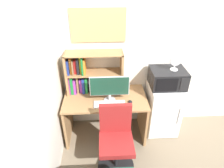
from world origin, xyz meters
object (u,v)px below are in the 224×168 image
at_px(keyboard, 110,104).
at_px(microwave, 168,78).
at_px(hutch_bookshelf, 85,73).
at_px(desk_fan, 175,62).
at_px(desk_chair, 116,143).
at_px(computer_mouse, 130,102).
at_px(mini_fridge, 162,108).
at_px(wall_corkboard, 98,25).
at_px(monitor, 110,87).

distance_m(keyboard, microwave, 0.94).
height_order(hutch_bookshelf, desk_fan, hutch_bookshelf).
distance_m(desk_fan, desk_chair, 1.38).
xyz_separation_m(microwave, desk_fan, (0.07, -0.01, 0.26)).
bearing_deg(computer_mouse, keyboard, -174.84).
distance_m(mini_fridge, desk_chair, 1.04).
xyz_separation_m(hutch_bookshelf, microwave, (1.22, -0.13, -0.05)).
distance_m(computer_mouse, wall_corkboard, 1.15).
bearing_deg(hutch_bookshelf, microwave, -6.01).
xyz_separation_m(desk_fan, desk_chair, (-0.88, -0.66, -0.84)).
distance_m(keyboard, wall_corkboard, 1.10).
height_order(monitor, desk_fan, desk_fan).
bearing_deg(desk_fan, keyboard, -164.68).
bearing_deg(hutch_bookshelf, monitor, -39.33).
distance_m(microwave, wall_corkboard, 1.25).
bearing_deg(desk_chair, mini_fridge, 39.40).
bearing_deg(desk_fan, monitor, -170.53).
distance_m(monitor, keyboard, 0.24).
relative_size(hutch_bookshelf, monitor, 1.50).
relative_size(hutch_bookshelf, keyboard, 1.90).
xyz_separation_m(monitor, desk_fan, (0.93, 0.16, 0.29)).
relative_size(mini_fridge, desk_chair, 0.92).
bearing_deg(hutch_bookshelf, keyboard, -48.51).
bearing_deg(mini_fridge, computer_mouse, -157.81).
bearing_deg(microwave, wall_corkboard, 166.10).
xyz_separation_m(keyboard, computer_mouse, (0.30, 0.03, 0.01)).
height_order(computer_mouse, desk_fan, desk_fan).
bearing_deg(desk_chair, wall_corkboard, 101.91).
relative_size(computer_mouse, mini_fridge, 0.09).
bearing_deg(hutch_bookshelf, mini_fridge, -6.15).
height_order(hutch_bookshelf, computer_mouse, hutch_bookshelf).
distance_m(monitor, mini_fridge, 1.03).
height_order(monitor, microwave, monitor).
bearing_deg(wall_corkboard, monitor, -71.77).
bearing_deg(wall_corkboard, desk_chair, -78.09).
height_order(monitor, computer_mouse, monitor).
height_order(hutch_bookshelf, mini_fridge, hutch_bookshelf).
distance_m(mini_fridge, desk_fan, 0.83).
bearing_deg(wall_corkboard, hutch_bookshelf, -151.55).
bearing_deg(mini_fridge, desk_fan, -1.98).
bearing_deg(hutch_bookshelf, computer_mouse, -29.56).
distance_m(monitor, desk_chair, 0.75).
xyz_separation_m(computer_mouse, microwave, (0.57, 0.24, 0.24)).
xyz_separation_m(microwave, desk_chair, (-0.80, -0.66, -0.59)).
bearing_deg(mini_fridge, desk_chair, -140.60).
height_order(hutch_bookshelf, monitor, hutch_bookshelf).
xyz_separation_m(monitor, wall_corkboard, (-0.13, 0.41, 0.75)).
height_order(mini_fridge, microwave, microwave).
bearing_deg(keyboard, hutch_bookshelf, 131.49).
distance_m(keyboard, computer_mouse, 0.30).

